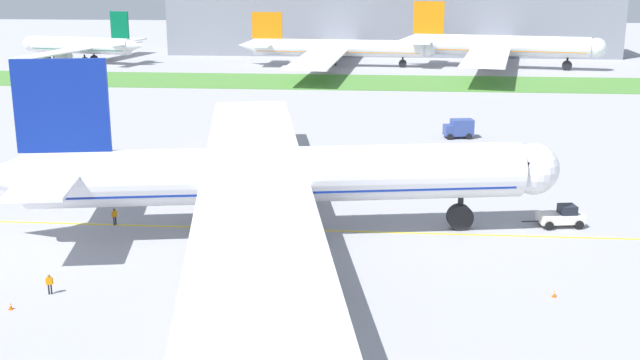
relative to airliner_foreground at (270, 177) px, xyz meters
The scene contains 15 objects.
ground_plane 7.36m from the airliner_foreground, 162.05° to the right, with size 600.00×600.00×0.00m, color #9E9EA3.
apron_taxi_line 7.43m from the airliner_foreground, 157.81° to the left, with size 280.00×0.36×0.01m, color yellow.
grass_median_strip 105.22m from the airliner_foreground, 92.28° to the left, with size 320.00×24.00×0.10m, color #4C8438.
airliner_foreground is the anchor object (origin of this frame).
pushback_tug 29.76m from the airliner_foreground, 10.16° to the left, with size 6.33×3.22×2.22m.
ground_crew_wingwalker_port 22.90m from the airliner_foreground, 134.16° to the right, with size 0.57×0.38×1.70m.
ground_crew_marshaller_front 17.04m from the airliner_foreground, behind, with size 0.49×0.52×1.76m.
ground_crew_wingwalker_starboard 25.72m from the airliner_foreground, 93.45° to the right, with size 0.37×0.54×1.63m.
traffic_cone_port_wing 28.57m from the airliner_foreground, 27.92° to the right, with size 0.36×0.36×0.58m.
traffic_cone_starboard_wing 26.51m from the airliner_foreground, 132.24° to the right, with size 0.36×0.36×0.58m.
service_truck_baggage_loader 52.25m from the airliner_foreground, 65.05° to the left, with size 4.68×3.19×2.88m.
parked_airliner_far_left 150.35m from the airliner_foreground, 117.49° to the left, with size 35.35×55.19×13.74m.
parked_airliner_far_centre 133.53m from the airliner_foreground, 91.30° to the left, with size 51.17×83.40×13.57m.
parked_airliner_far_right 138.33m from the airliner_foreground, 74.07° to the left, with size 51.81×83.35×16.38m.
terminal_building 165.01m from the airliner_foreground, 86.07° to the left, with size 127.71×20.00×18.00m, color gray.
Camera 1 is at (15.40, -72.84, 25.79)m, focal length 45.27 mm.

